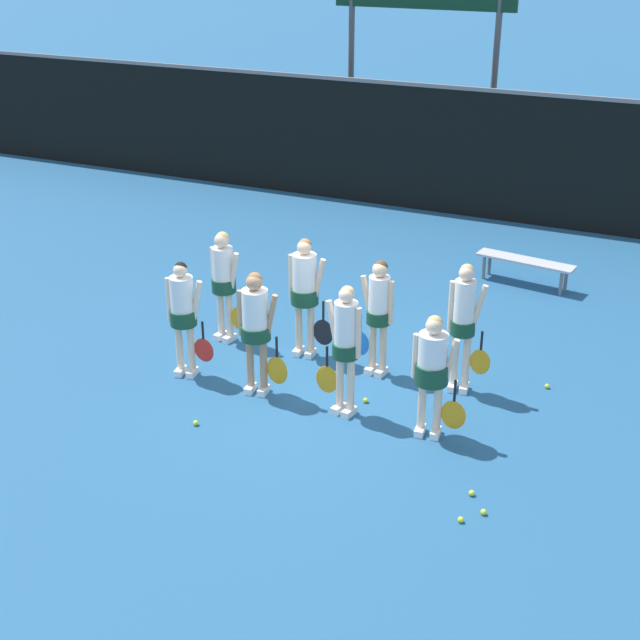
# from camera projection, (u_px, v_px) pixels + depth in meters

# --- Properties ---
(ground_plane) EXTENTS (140.00, 140.00, 0.00)m
(ground_plane) POSITION_uv_depth(u_px,v_px,m) (321.00, 381.00, 12.32)
(ground_plane) COLOR #235684
(fence_windscreen) EXTENTS (60.00, 0.08, 2.72)m
(fence_windscreen) POSITION_uv_depth(u_px,v_px,m) (488.00, 154.00, 18.47)
(fence_windscreen) COLOR black
(fence_windscreen) RESTS_ON ground_plane
(bench_courtside) EXTENTS (1.75, 0.59, 0.46)m
(bench_courtside) POSITION_uv_depth(u_px,v_px,m) (525.00, 263.00, 15.42)
(bench_courtside) COLOR #B2B2B7
(bench_courtside) RESTS_ON ground_plane
(player_0) EXTENTS (0.66, 0.37, 1.67)m
(player_0) POSITION_uv_depth(u_px,v_px,m) (183.00, 310.00, 12.13)
(player_0) COLOR beige
(player_0) RESTS_ON ground_plane
(player_1) EXTENTS (0.69, 0.40, 1.72)m
(player_1) POSITION_uv_depth(u_px,v_px,m) (256.00, 323.00, 11.64)
(player_1) COLOR tan
(player_1) RESTS_ON ground_plane
(player_2) EXTENTS (0.64, 0.34, 1.76)m
(player_2) POSITION_uv_depth(u_px,v_px,m) (345.00, 341.00, 11.14)
(player_2) COLOR beige
(player_2) RESTS_ON ground_plane
(player_3) EXTENTS (0.70, 0.41, 1.60)m
(player_3) POSITION_uv_depth(u_px,v_px,m) (433.00, 366.00, 10.69)
(player_3) COLOR beige
(player_3) RESTS_ON ground_plane
(player_4) EXTENTS (0.63, 0.36, 1.71)m
(player_4) POSITION_uv_depth(u_px,v_px,m) (224.00, 277.00, 13.15)
(player_4) COLOR beige
(player_4) RESTS_ON ground_plane
(player_5) EXTENTS (0.69, 0.40, 1.79)m
(player_5) POSITION_uv_depth(u_px,v_px,m) (305.00, 287.00, 12.65)
(player_5) COLOR beige
(player_5) RESTS_ON ground_plane
(player_6) EXTENTS (0.61, 0.34, 1.68)m
(player_6) POSITION_uv_depth(u_px,v_px,m) (378.00, 308.00, 12.16)
(player_6) COLOR beige
(player_6) RESTS_ON ground_plane
(player_7) EXTENTS (0.61, 0.33, 1.81)m
(player_7) POSITION_uv_depth(u_px,v_px,m) (464.00, 318.00, 11.69)
(player_7) COLOR beige
(player_7) RESTS_ON ground_plane
(tennis_ball_0) EXTENTS (0.07, 0.07, 0.07)m
(tennis_ball_0) POSITION_uv_depth(u_px,v_px,m) (547.00, 386.00, 12.13)
(tennis_ball_0) COLOR #CCE033
(tennis_ball_0) RESTS_ON ground_plane
(tennis_ball_1) EXTENTS (0.07, 0.07, 0.07)m
(tennis_ball_1) POSITION_uv_depth(u_px,v_px,m) (484.00, 512.00, 9.57)
(tennis_ball_1) COLOR #CCE033
(tennis_ball_1) RESTS_ON ground_plane
(tennis_ball_2) EXTENTS (0.07, 0.07, 0.07)m
(tennis_ball_2) POSITION_uv_depth(u_px,v_px,m) (472.00, 493.00, 9.88)
(tennis_ball_2) COLOR #CCE033
(tennis_ball_2) RESTS_ON ground_plane
(tennis_ball_3) EXTENTS (0.07, 0.07, 0.07)m
(tennis_ball_3) POSITION_uv_depth(u_px,v_px,m) (366.00, 400.00, 11.78)
(tennis_ball_3) COLOR #CCE033
(tennis_ball_3) RESTS_ON ground_plane
(tennis_ball_4) EXTENTS (0.07, 0.07, 0.07)m
(tennis_ball_4) POSITION_uv_depth(u_px,v_px,m) (196.00, 423.00, 11.25)
(tennis_ball_4) COLOR #CCE033
(tennis_ball_4) RESTS_ON ground_plane
(tennis_ball_5) EXTENTS (0.07, 0.07, 0.07)m
(tennis_ball_5) POSITION_uv_depth(u_px,v_px,m) (461.00, 520.00, 9.45)
(tennis_ball_5) COLOR #CCE033
(tennis_ball_5) RESTS_ON ground_plane
(tennis_ball_6) EXTENTS (0.07, 0.07, 0.07)m
(tennis_ball_6) POSITION_uv_depth(u_px,v_px,m) (381.00, 327.00, 13.88)
(tennis_ball_6) COLOR #CCE033
(tennis_ball_6) RESTS_ON ground_plane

